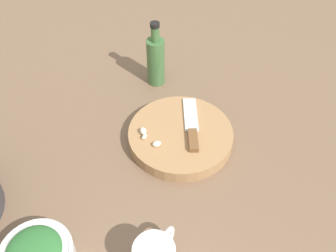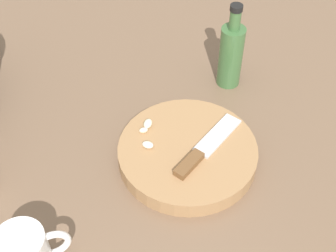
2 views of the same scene
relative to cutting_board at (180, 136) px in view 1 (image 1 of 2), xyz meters
name	(u,v)px [view 1 (image 1 of 2)]	position (x,y,z in m)	size (l,w,h in m)	color
ground_plane	(147,161)	(-0.10, 0.04, -0.02)	(5.00, 5.00, 0.00)	brown
cutting_board	(180,136)	(0.00, 0.00, 0.00)	(0.26, 0.26, 0.03)	#9E754C
chef_knife	(192,126)	(0.02, -0.02, 0.02)	(0.17, 0.12, 0.01)	brown
garlic_cloves	(148,136)	(-0.06, 0.06, 0.02)	(0.04, 0.07, 0.02)	silver
oil_bottle	(156,60)	(0.17, 0.17, 0.06)	(0.05, 0.05, 0.20)	#3D6638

